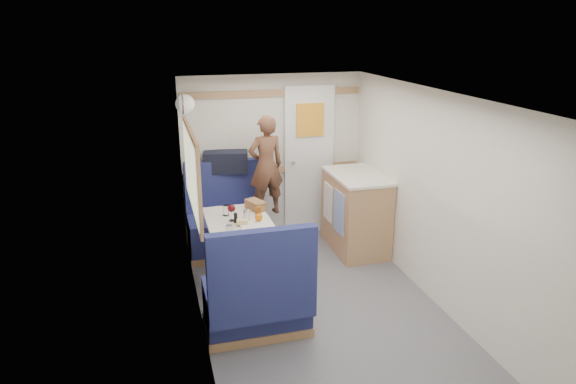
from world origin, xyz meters
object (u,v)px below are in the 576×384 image
object	(u,v)px
orange_fruit	(259,217)
tumbler_left	(229,231)
pepper_grinder	(236,218)
dinette_table	(239,235)
wine_glass	(232,209)
beer_glass	(258,211)
galley_counter	(356,212)
tumbler_mid	(226,210)
person	(266,166)
bread_loaf	(256,205)
cheese_block	(242,222)
duffel_bag	(226,162)
tray	(255,228)
dome_light	(185,104)
bench_near	(258,302)
tumbler_right	(247,215)
bench_far	(227,228)

from	to	relation	value
orange_fruit	tumbler_left	world-z (taller)	tumbler_left
tumbler_left	pepper_grinder	size ratio (longest dim) A/B	1.12
dinette_table	orange_fruit	bearing A→B (deg)	-31.66
tumbler_left	dinette_table	bearing A→B (deg)	68.11
dinette_table	pepper_grinder	distance (m)	0.21
wine_glass	tumbler_left	distance (m)	0.40
orange_fruit	beer_glass	size ratio (longest dim) A/B	0.80
galley_counter	wine_glass	size ratio (longest dim) A/B	5.48
tumbler_left	beer_glass	bearing A→B (deg)	51.23
wine_glass	tumbler_mid	xyz separation A→B (m)	(-0.03, 0.17, -0.07)
person	bread_loaf	world-z (taller)	person
cheese_block	tumbler_mid	size ratio (longest dim) A/B	1.03
tumbler_mid	duffel_bag	bearing A→B (deg)	80.83
duffel_bag	tray	xyz separation A→B (m)	(0.06, -1.38, -0.29)
pepper_grinder	dome_light	bearing A→B (deg)	111.51
bench_near	tumbler_mid	world-z (taller)	bench_near
duffel_bag	tray	bearing A→B (deg)	-76.99
galley_counter	tumbler_right	xyz separation A→B (m)	(-1.39, -0.55, 0.30)
galley_counter	tumbler_left	xyz separation A→B (m)	(-1.62, -0.92, 0.31)
tray	beer_glass	bearing A→B (deg)	73.48
dinette_table	tumbler_left	size ratio (longest dim) A/B	8.51
dinette_table	dome_light	bearing A→B (deg)	114.65
bread_loaf	dome_light	bearing A→B (deg)	136.24
duffel_bag	pepper_grinder	size ratio (longest dim) A/B	5.24
tray	beer_glass	size ratio (longest dim) A/B	3.71
tumbler_mid	bread_loaf	world-z (taller)	tumbler_mid
beer_glass	galley_counter	bearing A→B (deg)	20.63
dinette_table	wine_glass	bearing A→B (deg)	175.78
dinette_table	dome_light	size ratio (longest dim) A/B	4.60
bench_far	pepper_grinder	distance (m)	1.02
bench_far	tumbler_left	xyz separation A→B (m)	(-0.15, -1.24, 0.47)
bench_near	pepper_grinder	bearing A→B (deg)	92.57
cheese_block	pepper_grinder	distance (m)	0.11
cheese_block	wine_glass	xyz separation A→B (m)	(-0.08, 0.14, 0.09)
galley_counter	wine_glass	xyz separation A→B (m)	(-1.53, -0.55, 0.38)
tumbler_mid	beer_glass	distance (m)	0.32
tumbler_left	tumbler_mid	bearing A→B (deg)	84.51
bench_far	duffel_bag	world-z (taller)	duffel_bag
person	tumbler_right	bearing A→B (deg)	54.75
cheese_block	tumbler_left	xyz separation A→B (m)	(-0.16, -0.24, 0.02)
tumbler_right	bread_loaf	size ratio (longest dim) A/B	0.45
person	tumbler_left	size ratio (longest dim) A/B	10.61
wine_glass	pepper_grinder	xyz separation A→B (m)	(0.03, -0.05, -0.07)
bench_far	tumbler_mid	bearing A→B (deg)	-98.05
bench_far	bench_near	world-z (taller)	same
tumbler_right	tray	bearing A→B (deg)	-82.72
bench_far	beer_glass	size ratio (longest dim) A/B	11.24
dome_light	cheese_block	size ratio (longest dim) A/B	1.82
tumbler_left	bench_near	bearing A→B (deg)	-72.89
tumbler_mid	pepper_grinder	distance (m)	0.23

